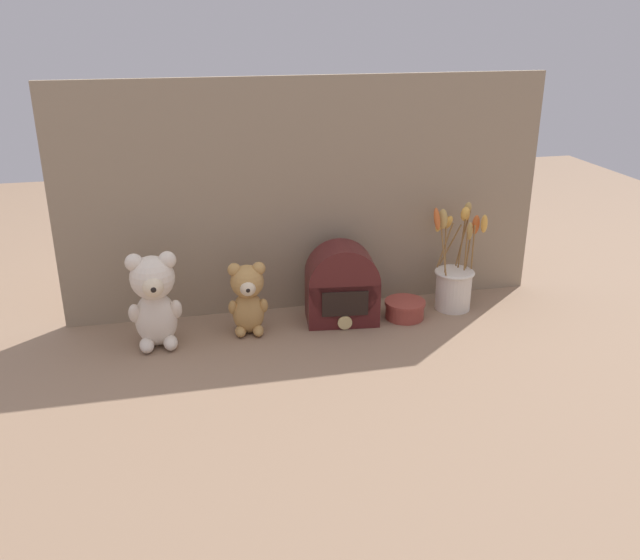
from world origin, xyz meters
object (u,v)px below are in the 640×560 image
(teddy_bear_large, at_px, (154,299))
(decorative_tin_tall, at_px, (405,309))
(flower_vase, at_px, (454,279))
(teddy_bear_medium, at_px, (248,297))
(vintage_radio, at_px, (342,287))

(teddy_bear_large, height_order, decorative_tin_tall, teddy_bear_large)
(teddy_bear_large, distance_m, flower_vase, 0.85)
(teddy_bear_medium, relative_size, vintage_radio, 0.90)
(vintage_radio, bearing_deg, teddy_bear_medium, -175.86)
(teddy_bear_large, relative_size, flower_vase, 0.81)
(teddy_bear_medium, height_order, vintage_radio, vintage_radio)
(teddy_bear_large, distance_m, teddy_bear_medium, 0.24)
(vintage_radio, xyz_separation_m, decorative_tin_tall, (0.18, -0.02, -0.08))
(teddy_bear_medium, distance_m, vintage_radio, 0.27)
(vintage_radio, bearing_deg, teddy_bear_large, -175.19)
(teddy_bear_medium, height_order, flower_vase, flower_vase)
(flower_vase, bearing_deg, teddy_bear_large, -176.36)
(decorative_tin_tall, bearing_deg, teddy_bear_medium, 179.58)
(teddy_bear_medium, relative_size, flower_vase, 0.64)
(flower_vase, relative_size, decorative_tin_tall, 2.72)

